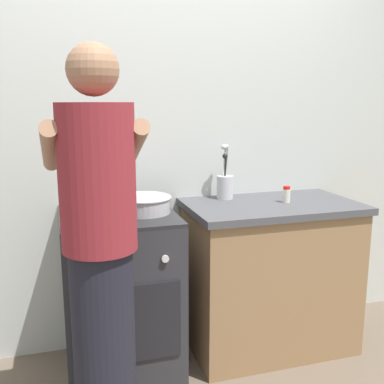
{
  "coord_description": "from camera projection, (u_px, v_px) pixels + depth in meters",
  "views": [
    {
      "loc": [
        -0.65,
        -2.17,
        1.49
      ],
      "look_at": [
        0.05,
        0.12,
        1.0
      ],
      "focal_mm": 42.31,
      "sensor_mm": 36.0,
      "label": 1
    }
  ],
  "objects": [
    {
      "name": "ground",
      "position": [
        190.0,
        372.0,
        2.52
      ],
      "size": [
        6.0,
        6.0,
        0.0
      ],
      "primitive_type": "plane",
      "color": "#6B5B4C"
    },
    {
      "name": "back_wall",
      "position": [
        197.0,
        139.0,
        2.8
      ],
      "size": [
        3.2,
        0.1,
        2.5
      ],
      "color": "silver",
      "rests_on": "ground"
    },
    {
      "name": "countertop",
      "position": [
        270.0,
        275.0,
        2.73
      ],
      "size": [
        1.0,
        0.6,
        0.9
      ],
      "color": "#99724C",
      "rests_on": "ground"
    },
    {
      "name": "stove_range",
      "position": [
        121.0,
        294.0,
        2.47
      ],
      "size": [
        0.6,
        0.62,
        0.9
      ],
      "color": "#2D2D33",
      "rests_on": "ground"
    },
    {
      "name": "pot",
      "position": [
        90.0,
        206.0,
        2.32
      ],
      "size": [
        0.24,
        0.17,
        0.11
      ],
      "color": "#38383D",
      "rests_on": "stove_range"
    },
    {
      "name": "mixing_bowl",
      "position": [
        144.0,
        204.0,
        2.4
      ],
      "size": [
        0.29,
        0.29,
        0.09
      ],
      "color": "#B7B7BC",
      "rests_on": "stove_range"
    },
    {
      "name": "utensil_crock",
      "position": [
        225.0,
        184.0,
        2.74
      ],
      "size": [
        0.1,
        0.1,
        0.33
      ],
      "color": "silver",
      "rests_on": "countertop"
    },
    {
      "name": "spice_bottle",
      "position": [
        286.0,
        195.0,
        2.64
      ],
      "size": [
        0.04,
        0.04,
        0.1
      ],
      "color": "silver",
      "rests_on": "countertop"
    },
    {
      "name": "person",
      "position": [
        101.0,
        258.0,
        1.83
      ],
      "size": [
        0.41,
        0.5,
        1.7
      ],
      "color": "black",
      "rests_on": "ground"
    }
  ]
}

